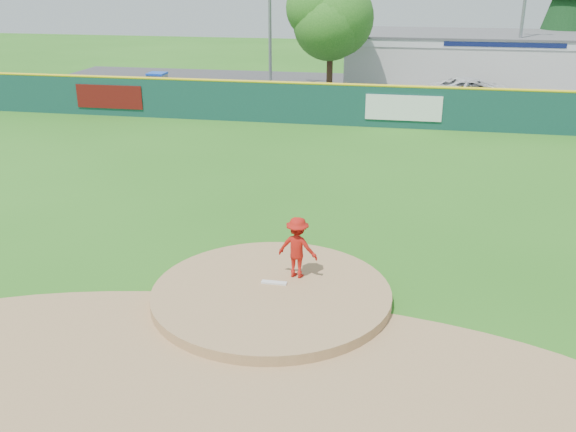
% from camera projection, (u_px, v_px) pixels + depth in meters
% --- Properties ---
extents(ground, '(120.00, 120.00, 0.00)m').
position_uv_depth(ground, '(271.00, 299.00, 14.79)').
color(ground, '#286B19').
rests_on(ground, ground).
extents(pitchers_mound, '(5.50, 5.50, 0.50)m').
position_uv_depth(pitchers_mound, '(271.00, 299.00, 14.79)').
color(pitchers_mound, '#9E774C').
rests_on(pitchers_mound, ground).
extents(pitching_rubber, '(0.60, 0.15, 0.04)m').
position_uv_depth(pitching_rubber, '(274.00, 283.00, 14.97)').
color(pitching_rubber, white).
rests_on(pitching_rubber, pitchers_mound).
extents(infield_dirt_arc, '(15.40, 15.40, 0.01)m').
position_uv_depth(infield_dirt_arc, '(237.00, 374.00, 12.04)').
color(infield_dirt_arc, '#9E774C').
rests_on(infield_dirt_arc, ground).
extents(parking_lot, '(44.00, 16.00, 0.02)m').
position_uv_depth(parking_lot, '(365.00, 93.00, 39.54)').
color(parking_lot, '#38383A').
rests_on(parking_lot, ground).
extents(pitcher, '(1.05, 0.71, 1.49)m').
position_uv_depth(pitcher, '(297.00, 247.00, 15.08)').
color(pitcher, '#AF160F').
rests_on(pitcher, pitchers_mound).
extents(van, '(5.67, 4.11, 1.43)m').
position_uv_depth(van, '(474.00, 90.00, 36.45)').
color(van, silver).
rests_on(van, parking_lot).
extents(pool_building_grp, '(15.20, 8.20, 3.31)m').
position_uv_depth(pool_building_grp, '(463.00, 58.00, 42.45)').
color(pool_building_grp, silver).
rests_on(pool_building_grp, ground).
extents(fence_banners, '(18.62, 0.04, 1.20)m').
position_uv_depth(fence_banners, '(250.00, 102.00, 31.76)').
color(fence_banners, '#5E100D').
rests_on(fence_banners, ground).
extents(playground_slide, '(1.01, 2.84, 1.56)m').
position_uv_depth(playground_slide, '(157.00, 86.00, 37.39)').
color(playground_slide, blue).
rests_on(playground_slide, ground).
extents(outfield_fence, '(40.00, 0.14, 2.07)m').
position_uv_depth(outfield_fence, '(351.00, 104.00, 30.90)').
color(outfield_fence, '#133F39').
rests_on(outfield_fence, ground).
extents(deciduous_tree, '(5.60, 5.60, 7.36)m').
position_uv_depth(deciduous_tree, '(331.00, 18.00, 36.44)').
color(deciduous_tree, '#382314').
rests_on(deciduous_tree, ground).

